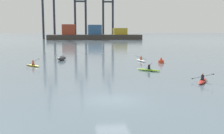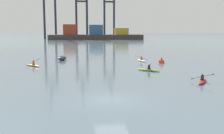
{
  "view_description": "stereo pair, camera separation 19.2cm",
  "coord_description": "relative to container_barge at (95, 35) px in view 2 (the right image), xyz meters",
  "views": [
    {
      "loc": [
        -2.78,
        -20.18,
        5.29
      ],
      "look_at": [
        1.86,
        13.78,
        0.6
      ],
      "focal_mm": 43.85,
      "sensor_mm": 36.0,
      "label": 1
    },
    {
      "loc": [
        -2.59,
        -20.21,
        5.29
      ],
      "look_at": [
        1.86,
        13.78,
        0.6
      ],
      "focal_mm": 43.85,
      "sensor_mm": 36.0,
      "label": 2
    }
  ],
  "objects": [
    {
      "name": "ground_plane",
      "position": [
        -7.42,
        -128.88,
        -2.61
      ],
      "size": [
        800.0,
        800.0,
        0.0
      ],
      "primitive_type": "plane",
      "color": "slate"
    },
    {
      "name": "container_barge",
      "position": [
        0.0,
        0.0,
        0.0
      ],
      "size": [
        50.26,
        11.81,
        8.07
      ],
      "color": "#38332D",
      "rests_on": "ground"
    },
    {
      "name": "gantry_crane_west",
      "position": [
        -24.37,
        9.01,
        16.27
      ],
      "size": [
        7.35,
        19.56,
        39.15
      ],
      "color": "#232833",
      "rests_on": "ground"
    },
    {
      "name": "gantry_crane_west_mid",
      "position": [
        -6.62,
        10.53,
        14.93
      ],
      "size": [
        7.27,
        17.14,
        38.28
      ],
      "color": "#232833",
      "rests_on": "ground"
    },
    {
      "name": "gantry_crane_east_mid",
      "position": [
        9.8,
        14.43,
        14.52
      ],
      "size": [
        6.99,
        18.27,
        32.75
      ],
      "color": "#232833",
      "rests_on": "ground"
    },
    {
      "name": "capsized_dinghy",
      "position": [
        -12.48,
        -101.07,
        -2.26
      ],
      "size": [
        2.02,
        2.82,
        0.76
      ],
      "color": "#38383D",
      "rests_on": "ground"
    },
    {
      "name": "channel_buoy",
      "position": [
        3.42,
        -107.24,
        -2.25
      ],
      "size": [
        0.9,
        0.9,
        1.0
      ],
      "color": "red",
      "rests_on": "ground"
    },
    {
      "name": "kayak_white",
      "position": [
        0.84,
        -104.29,
        -2.44
      ],
      "size": [
        2.16,
        3.45,
        1.05
      ],
      "color": "silver",
      "rests_on": "ground"
    },
    {
      "name": "kayak_lime",
      "position": [
        -0.83,
        -115.11,
        -2.44
      ],
      "size": [
        2.91,
        2.74,
        1.02
      ],
      "color": "#7ABC2D",
      "rests_on": "ground"
    },
    {
      "name": "kayak_yellow",
      "position": [
        -16.29,
        -108.45,
        -2.44
      ],
      "size": [
        2.61,
        3.02,
        1.08
      ],
      "color": "yellow",
      "rests_on": "ground"
    },
    {
      "name": "kayak_red",
      "position": [
        2.56,
        -123.35,
        -2.44
      ],
      "size": [
        2.42,
        3.14,
        1.0
      ],
      "color": "red",
      "rests_on": "ground"
    }
  ]
}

